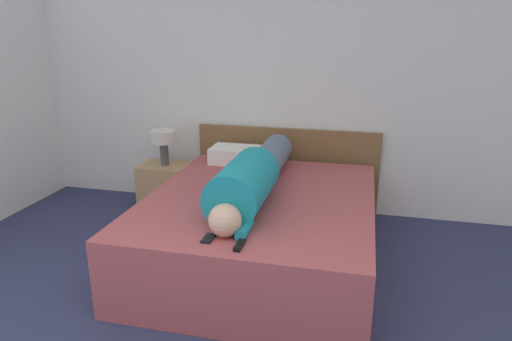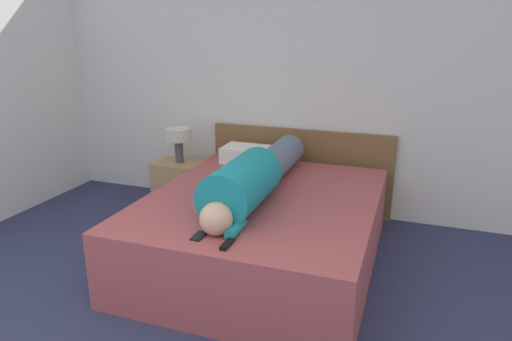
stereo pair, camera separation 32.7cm
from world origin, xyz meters
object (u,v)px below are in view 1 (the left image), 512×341
object	(u,v)px
nightstand	(166,187)
tv_remote	(240,245)
table_lamp	(163,139)
cell_phone	(208,238)
pillow_near_headboard	(241,155)
person_lying	(253,177)
bed	(261,229)

from	to	relation	value
nightstand	tv_remote	distance (m)	2.11
table_lamp	nightstand	bearing A→B (deg)	116.57
nightstand	cell_phone	xyz separation A→B (m)	(1.03, -1.63, 0.32)
table_lamp	tv_remote	xyz separation A→B (m)	(1.24, -1.68, -0.18)
table_lamp	pillow_near_headboard	distance (m)	0.79
nightstand	pillow_near_headboard	xyz separation A→B (m)	(0.78, 0.00, 0.39)
pillow_near_headboard	person_lying	bearing A→B (deg)	-68.63
nightstand	bed	bearing A→B (deg)	-35.08
cell_phone	table_lamp	bearing A→B (deg)	122.31
cell_phone	person_lying	bearing A→B (deg)	83.60
tv_remote	table_lamp	bearing A→B (deg)	126.49
nightstand	cell_phone	bearing A→B (deg)	-57.69
bed	pillow_near_headboard	world-z (taller)	pillow_near_headboard
table_lamp	person_lying	xyz separation A→B (m)	(1.12, -0.85, -0.03)
person_lying	cell_phone	distance (m)	0.80
bed	person_lying	world-z (taller)	person_lying
pillow_near_headboard	nightstand	bearing A→B (deg)	-179.64
person_lying	cell_phone	size ratio (longest dim) A/B	13.91
nightstand	cell_phone	size ratio (longest dim) A/B	3.78
bed	person_lying	bearing A→B (deg)	-152.66
nightstand	table_lamp	xyz separation A→B (m)	(0.00, -0.00, 0.50)
person_lying	tv_remote	bearing A→B (deg)	-81.45
person_lying	bed	bearing A→B (deg)	27.34
bed	table_lamp	world-z (taller)	table_lamp
nightstand	tv_remote	world-z (taller)	tv_remote
table_lamp	cell_phone	distance (m)	1.93
person_lying	cell_phone	bearing A→B (deg)	-96.40
bed	pillow_near_headboard	size ratio (longest dim) A/B	3.64
bed	tv_remote	size ratio (longest dim) A/B	13.55
person_lying	nightstand	bearing A→B (deg)	142.77
bed	cell_phone	bearing A→B (deg)	-99.87
pillow_near_headboard	cell_phone	world-z (taller)	pillow_near_headboard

